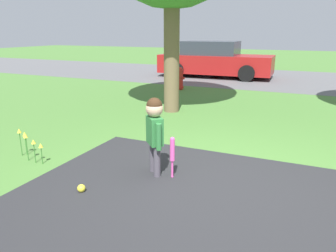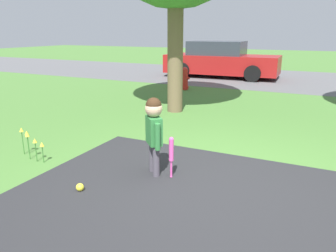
{
  "view_description": "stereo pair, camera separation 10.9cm",
  "coord_description": "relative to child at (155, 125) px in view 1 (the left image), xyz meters",
  "views": [
    {
      "loc": [
        0.85,
        -3.51,
        1.75
      ],
      "look_at": [
        -0.88,
        0.33,
        0.53
      ],
      "focal_mm": 35.0,
      "sensor_mm": 36.0,
      "label": 1
    },
    {
      "loc": [
        0.95,
        -3.47,
        1.75
      ],
      "look_at": [
        -0.88,
        0.33,
        0.53
      ],
      "focal_mm": 35.0,
      "sensor_mm": 36.0,
      "label": 2
    }
  ],
  "objects": [
    {
      "name": "sports_ball",
      "position": [
        -0.54,
        -0.79,
        -0.59
      ],
      "size": [
        0.09,
        0.09,
        0.09
      ],
      "color": "yellow",
      "rests_on": "ground"
    },
    {
      "name": "ground_plane",
      "position": [
        0.88,
        0.07,
        -0.64
      ],
      "size": [
        60.0,
        60.0,
        0.0
      ],
      "primitive_type": "plane",
      "color": "#477533"
    },
    {
      "name": "fire_hydrant",
      "position": [
        -2.08,
        5.93,
        -0.3
      ],
      "size": [
        0.28,
        0.25,
        0.69
      ],
      "color": "red",
      "rests_on": "ground"
    },
    {
      "name": "parked_car",
      "position": [
        -1.95,
        9.2,
        0.0
      ],
      "size": [
        4.38,
        1.98,
        1.38
      ],
      "rotation": [
        0.0,
        0.0,
        0.04
      ],
      "color": "maroon",
      "rests_on": "ground"
    },
    {
      "name": "baseball_bat",
      "position": [
        0.25,
        -0.02,
        -0.3
      ],
      "size": [
        0.06,
        0.06,
        0.53
      ],
      "color": "#E54CA5",
      "rests_on": "ground"
    },
    {
      "name": "flower_bed",
      "position": [
        -1.83,
        -0.29,
        -0.34
      ],
      "size": [
        0.56,
        0.23,
        0.41
      ],
      "color": "#38702D",
      "rests_on": "ground"
    },
    {
      "name": "child",
      "position": [
        0.0,
        0.0,
        0.0
      ],
      "size": [
        0.3,
        0.31,
        0.99
      ],
      "rotation": [
        0.0,
        0.0,
        -0.81
      ],
      "color": "#4C4751",
      "rests_on": "ground"
    },
    {
      "name": "street_strip",
      "position": [
        0.88,
        9.64,
        -0.64
      ],
      "size": [
        40.0,
        6.0,
        0.01
      ],
      "color": "#59595B",
      "rests_on": "ground"
    }
  ]
}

